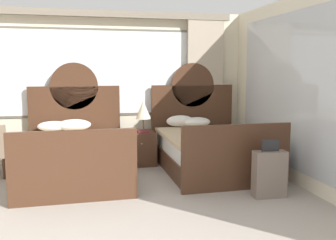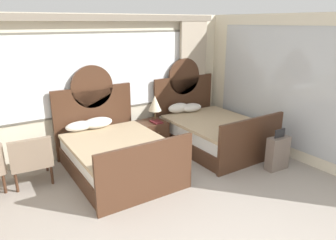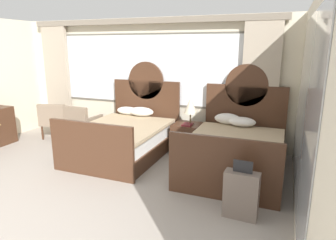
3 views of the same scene
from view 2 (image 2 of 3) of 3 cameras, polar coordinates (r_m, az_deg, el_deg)
The scene contains 9 objects.
wall_back_window at distance 6.18m, azimuth -14.42°, elevation 6.64°, with size 6.27×0.22×2.70m.
wall_right_mirror at distance 6.20m, azimuth 23.26°, elevation 5.09°, with size 0.08×4.88×2.70m.
bed_near_window at distance 5.50m, azimuth -9.61°, elevation -6.02°, with size 1.57×2.17×1.78m.
bed_near_mirror at distance 6.58m, azimuth 7.91°, elevation -1.92°, with size 1.57×2.17×1.78m.
nightstand_between_beds at distance 6.48m, azimuth -2.98°, elevation -2.73°, with size 0.53×0.56×0.58m.
table_lamp_on_nightstand at distance 6.31m, azimuth -2.44°, elevation 3.04°, with size 0.27×0.27×0.54m.
book_on_nightstand at distance 6.32m, azimuth -2.16°, elevation -0.34°, with size 0.18×0.26×0.03m.
armchair_by_window_left at distance 5.50m, azimuth -23.98°, elevation -6.32°, with size 0.66×0.66×0.83m.
suitcase_on_floor at distance 5.89m, azimuth 19.54°, elevation -5.76°, with size 0.44×0.20×0.76m.
Camera 2 is at (-1.91, -1.49, 2.55)m, focal length 33.07 mm.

